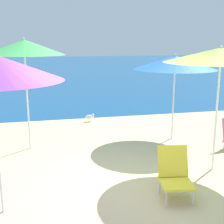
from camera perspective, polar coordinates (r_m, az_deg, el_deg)
name	(u,v)px	position (r m, az deg, el deg)	size (l,w,h in m)	color
ground_plane	(119,188)	(5.19, 1.34, -13.71)	(60.00, 60.00, 0.00)	#D1BA89
sea_water	(51,67)	(29.37, -11.01, 8.07)	(60.00, 40.00, 0.01)	navy
beach_umbrella_lime	(221,55)	(5.73, 19.29, 9.77)	(1.97, 1.97, 2.25)	white
beach_umbrella_blue	(175,63)	(7.44, 11.46, 8.84)	(1.94, 1.94, 2.03)	white
beach_umbrella_green	(24,47)	(6.80, -15.76, 11.29)	(1.69, 1.69, 2.39)	white
beach_chair_yellow	(175,173)	(4.88, 11.36, -10.80)	(0.55, 0.65, 0.76)	silver
seagull	(90,117)	(9.22, -4.06, -0.88)	(0.27, 0.11, 0.23)	gold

